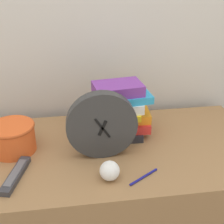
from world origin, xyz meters
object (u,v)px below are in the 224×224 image
object	(u,v)px
desk_clock	(102,125)
crumpled_paper_ball	(110,171)
book_stack	(121,109)
basket	(13,137)
pen	(144,177)
tv_remote	(16,175)

from	to	relation	value
desk_clock	crumpled_paper_ball	size ratio (longest dim) A/B	3.79
book_stack	crumpled_paper_ball	size ratio (longest dim) A/B	3.51
basket	pen	distance (m)	0.52
desk_clock	basket	xyz separation A→B (m)	(-0.33, 0.08, -0.07)
desk_clock	crumpled_paper_ball	xyz separation A→B (m)	(0.01, -0.14, -0.10)
book_stack	pen	distance (m)	0.32
desk_clock	crumpled_paper_ball	world-z (taller)	desk_clock
book_stack	tv_remote	size ratio (longest dim) A/B	1.21
desk_clock	book_stack	size ratio (longest dim) A/B	1.08
crumpled_paper_ball	desk_clock	bearing A→B (deg)	93.39
pen	crumpled_paper_ball	bearing A→B (deg)	174.31
basket	crumpled_paper_ball	xyz separation A→B (m)	(0.34, -0.23, -0.03)
basket	tv_remote	bearing A→B (deg)	-81.41
book_stack	tv_remote	bearing A→B (deg)	-149.75
basket	crumpled_paper_ball	world-z (taller)	basket
desk_clock	pen	size ratio (longest dim) A/B	2.30
book_stack	tv_remote	world-z (taller)	book_stack
tv_remote	pen	distance (m)	0.44
tv_remote	pen	bearing A→B (deg)	-8.52
tv_remote	crumpled_paper_ball	distance (m)	0.32
book_stack	basket	world-z (taller)	book_stack
tv_remote	desk_clock	bearing A→B (deg)	16.08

